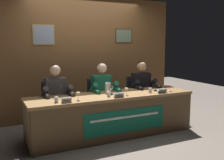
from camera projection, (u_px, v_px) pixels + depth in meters
name	position (u px, v px, depth m)	size (l,w,h in m)	color
ground_plane	(112.00, 134.00, 4.63)	(12.00, 12.00, 0.00)	#70665B
wall_back_panelled	(86.00, 57.00, 5.62)	(4.14, 0.14, 2.60)	brown
conference_table	(115.00, 108.00, 4.47)	(2.94, 0.79, 0.72)	olive
chair_left	(55.00, 107.00, 4.70)	(0.44, 0.45, 0.92)	black
panelist_left	(57.00, 94.00, 4.48)	(0.51, 0.48, 1.24)	black
nameplate_left	(66.00, 100.00, 3.88)	(0.15, 0.06, 0.08)	white
juice_glass_left	(78.00, 95.00, 4.05)	(0.06, 0.06, 0.12)	white
water_cup_left	(56.00, 100.00, 3.88)	(0.06, 0.06, 0.08)	silver
microphone_left	(62.00, 94.00, 4.12)	(0.06, 0.17, 0.22)	black
chair_center	(99.00, 103.00, 5.08)	(0.44, 0.45, 0.92)	black
panelist_center	(103.00, 90.00, 4.86)	(0.51, 0.48, 1.24)	black
nameplate_center	(119.00, 95.00, 4.25)	(0.18, 0.06, 0.08)	white
juice_glass_center	(126.00, 90.00, 4.44)	(0.06, 0.06, 0.12)	white
water_cup_center	(109.00, 95.00, 4.30)	(0.06, 0.06, 0.08)	silver
microphone_center	(110.00, 90.00, 4.51)	(0.06, 0.17, 0.22)	black
chair_right	(138.00, 99.00, 5.46)	(0.44, 0.45, 0.92)	black
panelist_right	(143.00, 87.00, 5.24)	(0.51, 0.48, 1.24)	black
nameplate_right	(162.00, 91.00, 4.63)	(0.19, 0.06, 0.08)	white
juice_glass_right	(169.00, 86.00, 4.81)	(0.06, 0.06, 0.12)	white
water_cup_right	(150.00, 91.00, 4.67)	(0.06, 0.06, 0.08)	silver
microphone_right	(154.00, 87.00, 4.86)	(0.06, 0.17, 0.22)	black
water_pitcher_central	(108.00, 88.00, 4.58)	(0.15, 0.10, 0.21)	silver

